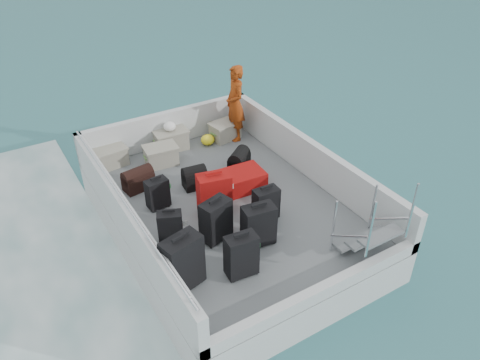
{
  "coord_description": "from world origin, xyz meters",
  "views": [
    {
      "loc": [
        -3.11,
        -5.53,
        5.32
      ],
      "look_at": [
        0.26,
        0.01,
        1.0
      ],
      "focal_mm": 35.0,
      "sensor_mm": 36.0,
      "label": 1
    }
  ],
  "objects_px": {
    "suitcase_8": "(240,181)",
    "suitcase_6": "(259,226)",
    "suitcase_1": "(170,228)",
    "crate_0": "(111,158)",
    "suitcase_0": "(183,263)",
    "crate_1": "(161,156)",
    "suitcase_2": "(158,194)",
    "suitcase_4": "(216,221)",
    "suitcase_3": "(241,256)",
    "crate_3": "(225,131)",
    "passenger": "(235,104)",
    "crate_2": "(171,140)",
    "suitcase_7": "(266,204)",
    "suitcase_5": "(214,194)"
  },
  "relations": [
    {
      "from": "crate_3",
      "to": "suitcase_4",
      "type": "bearing_deg",
      "value": -122.18
    },
    {
      "from": "crate_0",
      "to": "suitcase_6",
      "type": "bearing_deg",
      "value": -70.62
    },
    {
      "from": "crate_1",
      "to": "suitcase_2",
      "type": "bearing_deg",
      "value": -115.44
    },
    {
      "from": "crate_2",
      "to": "passenger",
      "type": "xyz_separation_m",
      "value": [
        1.33,
        -0.29,
        0.59
      ]
    },
    {
      "from": "suitcase_5",
      "to": "crate_0",
      "type": "xyz_separation_m",
      "value": [
        -0.96,
        2.31,
        -0.19
      ]
    },
    {
      "from": "suitcase_6",
      "to": "crate_1",
      "type": "xyz_separation_m",
      "value": [
        -0.33,
        2.85,
        -0.16
      ]
    },
    {
      "from": "suitcase_5",
      "to": "passenger",
      "type": "height_order",
      "value": "passenger"
    },
    {
      "from": "suitcase_3",
      "to": "suitcase_6",
      "type": "bearing_deg",
      "value": 42.74
    },
    {
      "from": "suitcase_2",
      "to": "crate_3",
      "type": "bearing_deg",
      "value": 30.2
    },
    {
      "from": "suitcase_8",
      "to": "passenger",
      "type": "height_order",
      "value": "passenger"
    },
    {
      "from": "crate_2",
      "to": "passenger",
      "type": "height_order",
      "value": "passenger"
    },
    {
      "from": "suitcase_2",
      "to": "crate_0",
      "type": "distance_m",
      "value": 1.71
    },
    {
      "from": "suitcase_4",
      "to": "suitcase_5",
      "type": "xyz_separation_m",
      "value": [
        0.29,
        0.58,
        0.02
      ]
    },
    {
      "from": "suitcase_1",
      "to": "crate_0",
      "type": "distance_m",
      "value": 2.61
    },
    {
      "from": "suitcase_3",
      "to": "suitcase_5",
      "type": "relative_size",
      "value": 0.92
    },
    {
      "from": "crate_3",
      "to": "suitcase_7",
      "type": "bearing_deg",
      "value": -106.27
    },
    {
      "from": "suitcase_1",
      "to": "crate_2",
      "type": "height_order",
      "value": "suitcase_1"
    },
    {
      "from": "suitcase_0",
      "to": "suitcase_5",
      "type": "relative_size",
      "value": 1.13
    },
    {
      "from": "crate_3",
      "to": "suitcase_3",
      "type": "bearing_deg",
      "value": -116.5
    },
    {
      "from": "suitcase_8",
      "to": "suitcase_2",
      "type": "bearing_deg",
      "value": 84.62
    },
    {
      "from": "suitcase_0",
      "to": "suitcase_1",
      "type": "height_order",
      "value": "suitcase_0"
    },
    {
      "from": "suitcase_1",
      "to": "suitcase_3",
      "type": "relative_size",
      "value": 0.83
    },
    {
      "from": "suitcase_2",
      "to": "passenger",
      "type": "bearing_deg",
      "value": 26.28
    },
    {
      "from": "suitcase_5",
      "to": "crate_0",
      "type": "bearing_deg",
      "value": 124.76
    },
    {
      "from": "suitcase_3",
      "to": "crate_3",
      "type": "relative_size",
      "value": 1.17
    },
    {
      "from": "suitcase_8",
      "to": "crate_1",
      "type": "relative_size",
      "value": 1.44
    },
    {
      "from": "suitcase_3",
      "to": "crate_2",
      "type": "xyz_separation_m",
      "value": [
        0.63,
        3.73,
        -0.14
      ]
    },
    {
      "from": "suitcase_1",
      "to": "passenger",
      "type": "bearing_deg",
      "value": 66.74
    },
    {
      "from": "suitcase_4",
      "to": "crate_3",
      "type": "xyz_separation_m",
      "value": [
        1.69,
        2.68,
        -0.17
      ]
    },
    {
      "from": "suitcase_1",
      "to": "suitcase_4",
      "type": "relative_size",
      "value": 0.8
    },
    {
      "from": "suitcase_0",
      "to": "suitcase_1",
      "type": "bearing_deg",
      "value": 63.31
    },
    {
      "from": "crate_1",
      "to": "passenger",
      "type": "xyz_separation_m",
      "value": [
        1.73,
        0.16,
        0.61
      ]
    },
    {
      "from": "suitcase_1",
      "to": "crate_2",
      "type": "bearing_deg",
      "value": 89.66
    },
    {
      "from": "suitcase_6",
      "to": "suitcase_1",
      "type": "bearing_deg",
      "value": 156.52
    },
    {
      "from": "crate_0",
      "to": "suitcase_8",
      "type": "bearing_deg",
      "value": -49.0
    },
    {
      "from": "suitcase_0",
      "to": "suitcase_8",
      "type": "xyz_separation_m",
      "value": [
        1.84,
        1.59,
        -0.24
      ]
    },
    {
      "from": "suitcase_0",
      "to": "crate_0",
      "type": "height_order",
      "value": "suitcase_0"
    },
    {
      "from": "suitcase_6",
      "to": "crate_3",
      "type": "xyz_separation_m",
      "value": [
        1.2,
        3.1,
        -0.16
      ]
    },
    {
      "from": "suitcase_1",
      "to": "suitcase_5",
      "type": "relative_size",
      "value": 0.76
    },
    {
      "from": "suitcase_0",
      "to": "crate_3",
      "type": "xyz_separation_m",
      "value": [
        2.52,
        3.31,
        -0.23
      ]
    },
    {
      "from": "suitcase_7",
      "to": "crate_1",
      "type": "bearing_deg",
      "value": 109.58
    },
    {
      "from": "suitcase_3",
      "to": "passenger",
      "type": "bearing_deg",
      "value": 65.76
    },
    {
      "from": "suitcase_8",
      "to": "crate_1",
      "type": "height_order",
      "value": "crate_1"
    },
    {
      "from": "suitcase_8",
      "to": "suitcase_6",
      "type": "bearing_deg",
      "value": 163.47
    },
    {
      "from": "suitcase_2",
      "to": "suitcase_7",
      "type": "relative_size",
      "value": 0.94
    },
    {
      "from": "suitcase_0",
      "to": "crate_2",
      "type": "distance_m",
      "value": 3.78
    },
    {
      "from": "suitcase_2",
      "to": "passenger",
      "type": "xyz_separation_m",
      "value": [
        2.32,
        1.4,
        0.52
      ]
    },
    {
      "from": "crate_1",
      "to": "crate_3",
      "type": "distance_m",
      "value": 1.55
    },
    {
      "from": "suitcase_0",
      "to": "suitcase_1",
      "type": "relative_size",
      "value": 1.48
    },
    {
      "from": "suitcase_0",
      "to": "suitcase_6",
      "type": "distance_m",
      "value": 1.34
    }
  ]
}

